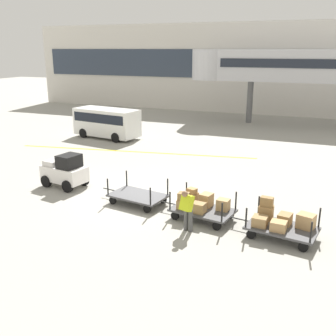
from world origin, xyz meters
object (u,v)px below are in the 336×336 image
at_px(baggage_tug, 65,171).
at_px(shuttle_van, 107,121).
at_px(baggage_cart_lead, 138,196).
at_px(safety_cone_near, 68,162).
at_px(baggage_cart_tail, 281,222).
at_px(baggage_handler, 187,209).
at_px(baggage_cart_middle, 201,205).

bearing_deg(baggage_tug, shuttle_van, 109.80).
distance_m(baggage_tug, baggage_cart_lead, 4.18).
bearing_deg(shuttle_van, safety_cone_near, -76.34).
bearing_deg(baggage_cart_tail, baggage_handler, -165.34).
xyz_separation_m(baggage_cart_middle, baggage_handler, (-0.10, -1.27, 0.34)).
bearing_deg(shuttle_van, baggage_cart_middle, -46.42).
height_order(baggage_cart_lead, baggage_handler, baggage_handler).
bearing_deg(shuttle_van, baggage_cart_tail, -40.45).
relative_size(baggage_cart_lead, safety_cone_near, 5.60).
bearing_deg(baggage_cart_middle, safety_cone_near, 156.39).
distance_m(baggage_cart_middle, baggage_handler, 1.32).
bearing_deg(shuttle_van, baggage_tug, -70.20).
xyz_separation_m(baggage_cart_lead, baggage_cart_tail, (5.86, -0.88, 0.18)).
height_order(baggage_tug, safety_cone_near, baggage_tug).
bearing_deg(baggage_cart_lead, baggage_handler, -31.58).
distance_m(baggage_cart_lead, baggage_handler, 3.28).
xyz_separation_m(baggage_cart_lead, baggage_cart_middle, (2.86, -0.42, 0.18)).
height_order(shuttle_van, safety_cone_near, shuttle_van).
height_order(baggage_cart_tail, baggage_handler, baggage_handler).
bearing_deg(baggage_cart_tail, safety_cone_near, 159.94).
bearing_deg(baggage_handler, baggage_cart_lead, 148.42).
bearing_deg(baggage_tug, baggage_cart_middle, -8.96).
distance_m(baggage_cart_middle, safety_cone_near, 9.61).
relative_size(baggage_handler, shuttle_van, 0.31).
relative_size(baggage_cart_middle, baggage_cart_tail, 1.00).
relative_size(baggage_tug, safety_cone_near, 4.09).
bearing_deg(baggage_handler, baggage_tug, 160.92).
relative_size(baggage_handler, safety_cone_near, 2.84).
xyz_separation_m(baggage_cart_middle, safety_cone_near, (-8.80, 3.85, -0.25)).
bearing_deg(baggage_cart_middle, baggage_handler, -94.61).
distance_m(baggage_cart_tail, shuttle_van, 17.84).
relative_size(shuttle_van, safety_cone_near, 9.17).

